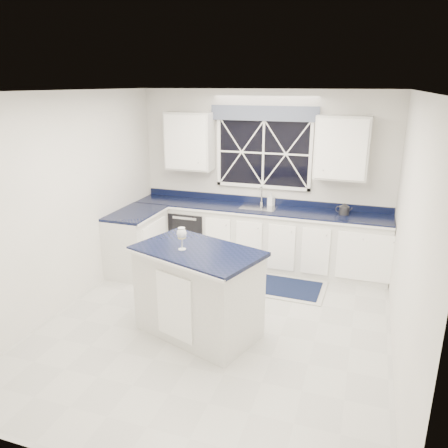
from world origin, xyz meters
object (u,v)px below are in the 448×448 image
(dishwasher, at_px, (193,233))
(kettle, at_px, (344,209))
(wine_glass, at_px, (182,235))
(soap_bottle, at_px, (271,199))
(island, at_px, (198,291))
(faucet, at_px, (261,195))

(dishwasher, xyz_separation_m, kettle, (2.38, 0.06, 0.61))
(wine_glass, bearing_deg, dishwasher, 109.87)
(kettle, bearing_deg, wine_glass, -118.06)
(dishwasher, distance_m, kettle, 2.46)
(kettle, distance_m, soap_bottle, 1.14)
(kettle, height_order, wine_glass, wine_glass)
(dishwasher, distance_m, wine_glass, 2.50)
(soap_bottle, bearing_deg, island, -97.00)
(dishwasher, xyz_separation_m, wine_glass, (0.80, -2.22, 0.80))
(dishwasher, bearing_deg, faucet, 10.02)
(faucet, bearing_deg, dishwasher, -169.98)
(wine_glass, relative_size, soap_bottle, 1.26)
(island, relative_size, kettle, 6.47)
(kettle, bearing_deg, faucet, -179.54)
(faucet, xyz_separation_m, wine_glass, (-0.30, -2.42, 0.11))
(island, relative_size, soap_bottle, 7.86)
(faucet, xyz_separation_m, island, (-0.14, -2.36, -0.58))
(kettle, height_order, soap_bottle, soap_bottle)
(faucet, distance_m, soap_bottle, 0.17)
(faucet, xyz_separation_m, soap_bottle, (0.16, 0.03, -0.06))
(island, relative_size, wine_glass, 6.24)
(dishwasher, relative_size, faucet, 2.72)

